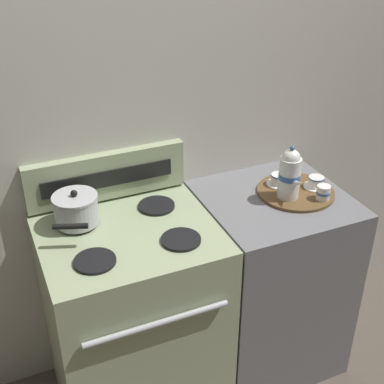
{
  "coord_description": "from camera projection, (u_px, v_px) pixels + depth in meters",
  "views": [
    {
      "loc": [
        -0.79,
        -1.72,
        2.15
      ],
      "look_at": [
        -0.01,
        0.07,
        1.02
      ],
      "focal_mm": 50.0,
      "sensor_mm": 36.0,
      "label": 1
    }
  ],
  "objects": [
    {
      "name": "serving_tray",
      "position": [
        296.0,
        192.0,
        2.4
      ],
      "size": [
        0.35,
        0.35,
        0.01
      ],
      "color": "brown",
      "rests_on": "side_counter"
    },
    {
      "name": "control_panel",
      "position": [
        107.0,
        176.0,
        2.3
      ],
      "size": [
        0.7,
        0.05,
        0.21
      ],
      "color": "#9EAD84",
      "rests_on": "stove"
    },
    {
      "name": "wall_back",
      "position": [
        172.0,
        149.0,
        2.43
      ],
      "size": [
        6.0,
        0.05,
        2.2
      ],
      "color": "beige",
      "rests_on": "ground"
    },
    {
      "name": "teacup_right",
      "position": [
        316.0,
        182.0,
        2.41
      ],
      "size": [
        0.11,
        0.11,
        0.05
      ],
      "color": "white",
      "rests_on": "serving_tray"
    },
    {
      "name": "stove",
      "position": [
        135.0,
        319.0,
        2.37
      ],
      "size": [
        0.71,
        0.64,
        0.95
      ],
      "color": "#9EAD84",
      "rests_on": "ground"
    },
    {
      "name": "creamer_jug",
      "position": [
        323.0,
        192.0,
        2.32
      ],
      "size": [
        0.06,
        0.06,
        0.06
      ],
      "color": "white",
      "rests_on": "serving_tray"
    },
    {
      "name": "side_counter",
      "position": [
        268.0,
        280.0,
        2.61
      ],
      "size": [
        0.63,
        0.61,
        0.94
      ],
      "color": "slate",
      "rests_on": "ground"
    },
    {
      "name": "saucepan",
      "position": [
        76.0,
        209.0,
        2.15
      ],
      "size": [
        0.21,
        0.27,
        0.15
      ],
      "color": "#B7B7BC",
      "rests_on": "stove"
    },
    {
      "name": "teacup_left",
      "position": [
        278.0,
        180.0,
        2.43
      ],
      "size": [
        0.11,
        0.11,
        0.05
      ],
      "color": "white",
      "rests_on": "serving_tray"
    },
    {
      "name": "ground_plane",
      "position": [
        200.0,
        370.0,
        2.72
      ],
      "size": [
        6.0,
        6.0,
        0.0
      ],
      "primitive_type": "plane",
      "color": "brown"
    },
    {
      "name": "teapot",
      "position": [
        290.0,
        174.0,
        2.3
      ],
      "size": [
        0.1,
        0.15,
        0.25
      ],
      "color": "white",
      "rests_on": "serving_tray"
    }
  ]
}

